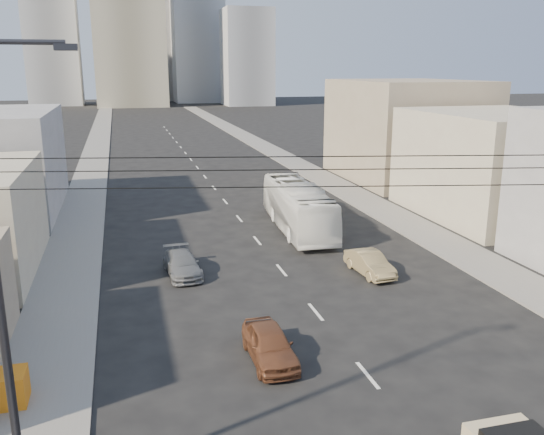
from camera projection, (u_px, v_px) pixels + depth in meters
name	position (u px, v px, depth m)	size (l,w,h in m)	color
sidewalk_left	(96.00, 154.00, 76.78)	(3.50, 180.00, 0.12)	slate
sidewalk_right	(266.00, 148.00, 82.59)	(3.50, 180.00, 0.12)	slate
lane_dashes	(201.00, 172.00, 63.80)	(0.15, 104.00, 0.01)	silver
city_bus	(298.00, 207.00, 40.86)	(2.81, 11.99, 3.34)	white
sedan_brown	(270.00, 344.00, 22.65)	(1.64, 4.06, 1.38)	brown
sedan_tan	(370.00, 263.00, 32.18)	(1.35, 3.88, 1.28)	#8D7B52
sedan_grey	(182.00, 264.00, 32.11)	(1.74, 4.27, 1.24)	slate
streetlamp_left	(1.00, 279.00, 13.53)	(2.36, 0.25, 12.00)	#2D2D33
overhead_wires	(499.00, 170.00, 13.37)	(23.01, 5.02, 0.72)	black
bldg_right_mid	(497.00, 165.00, 44.23)	(11.00, 14.00, 8.00)	#B3A690
bldg_right_far	(406.00, 130.00, 59.06)	(12.00, 16.00, 10.00)	gray
midrise_ne	(197.00, 39.00, 186.62)	(16.00, 16.00, 40.00)	gray
midrise_nw	(53.00, 47.00, 171.83)	(15.00, 15.00, 34.00)	gray
midrise_back	(156.00, 35.00, 197.18)	(18.00, 18.00, 44.00)	gray
midrise_east	(247.00, 58.00, 172.41)	(14.00, 14.00, 28.00)	gray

